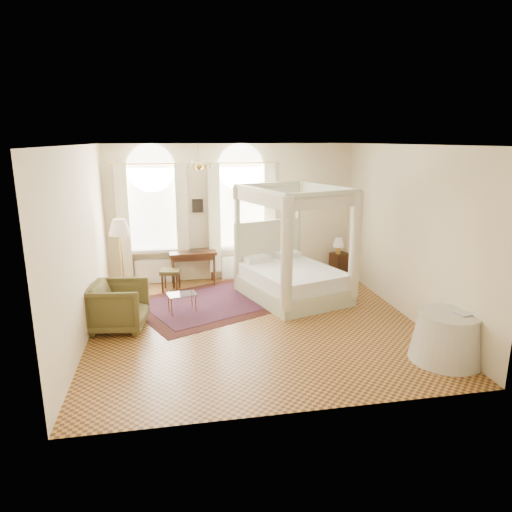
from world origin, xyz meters
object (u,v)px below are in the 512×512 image
(coffee_table, at_px, (182,295))
(floor_lamp, at_px, (120,231))
(canopy_bed, at_px, (293,273))
(armchair, at_px, (119,306))
(writing_desk, at_px, (193,256))
(nightstand, at_px, (339,264))
(side_table, at_px, (447,337))
(stool, at_px, (171,273))

(coffee_table, bearing_deg, floor_lamp, 142.95)
(canopy_bed, xyz_separation_m, armchair, (-3.57, -1.08, -0.11))
(canopy_bed, height_order, writing_desk, canopy_bed)
(canopy_bed, distance_m, writing_desk, 2.51)
(nightstand, xyz_separation_m, armchair, (-5.19, -2.53, 0.15))
(nightstand, relative_size, side_table, 0.52)
(writing_desk, bearing_deg, side_table, -51.26)
(nightstand, xyz_separation_m, floor_lamp, (-5.25, -0.95, 1.23))
(nightstand, height_order, side_table, side_table)
(nightstand, relative_size, writing_desk, 0.52)
(armchair, bearing_deg, canopy_bed, -64.98)
(nightstand, height_order, armchair, armchair)
(canopy_bed, distance_m, coffee_table, 2.46)
(floor_lamp, height_order, side_table, floor_lamp)
(side_table, bearing_deg, canopy_bed, 116.45)
(coffee_table, bearing_deg, stool, 98.59)
(writing_desk, bearing_deg, coffee_table, -100.26)
(stool, bearing_deg, side_table, -45.04)
(side_table, bearing_deg, coffee_table, 144.76)
(stool, bearing_deg, floor_lamp, -153.78)
(writing_desk, bearing_deg, armchair, -121.01)
(side_table, bearing_deg, armchair, 157.13)
(nightstand, distance_m, floor_lamp, 5.48)
(stool, distance_m, coffee_table, 1.42)
(nightstand, relative_size, armchair, 0.60)
(canopy_bed, relative_size, side_table, 2.37)
(nightstand, distance_m, side_table, 4.72)
(stool, height_order, coffee_table, stool)
(stool, xyz_separation_m, coffee_table, (0.21, -1.41, -0.07))
(writing_desk, relative_size, stool, 2.20)
(writing_desk, distance_m, floor_lamp, 1.95)
(canopy_bed, xyz_separation_m, stool, (-2.63, 0.99, -0.14))
(stool, distance_m, armchair, 2.27)
(side_table, bearing_deg, nightstand, 90.00)
(armchair, relative_size, floor_lamp, 0.54)
(floor_lamp, xyz_separation_m, side_table, (5.25, -3.77, -1.15))
(stool, relative_size, side_table, 0.45)
(canopy_bed, relative_size, nightstand, 4.61)
(armchair, distance_m, coffee_table, 1.33)
(stool, bearing_deg, coffee_table, -81.41)
(writing_desk, distance_m, armchair, 2.87)
(coffee_table, bearing_deg, armchair, -149.91)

